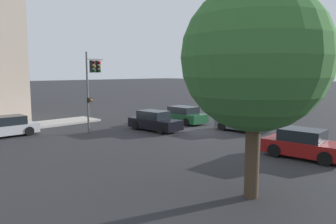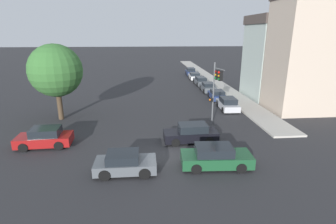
{
  "view_description": "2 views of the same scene",
  "coord_description": "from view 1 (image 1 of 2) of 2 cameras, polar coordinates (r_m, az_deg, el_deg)",
  "views": [
    {
      "loc": [
        -15.83,
        19.52,
        4.51
      ],
      "look_at": [
        0.48,
        2.63,
        1.63
      ],
      "focal_mm": 35.0,
      "sensor_mm": 36.0,
      "label": 1
    },
    {
      "loc": [
        -1.29,
        -17.34,
        8.61
      ],
      "look_at": [
        0.63,
        4.81,
        1.81
      ],
      "focal_mm": 28.0,
      "sensor_mm": 36.0,
      "label": 2
    }
  ],
  "objects": [
    {
      "name": "crossing_car_3",
      "position": [
        25.69,
        12.81,
        -1.8
      ],
      "size": [
        3.88,
        1.99,
        1.37
      ],
      "rotation": [
        0.0,
        0.0,
        -0.0
      ],
      "color": "#4C5156",
      "rests_on": "ground_plane"
    },
    {
      "name": "ground_plane",
      "position": [
        25.54,
        4.89,
        -3.2
      ],
      "size": [
        300.0,
        300.0,
        0.0
      ],
      "primitive_type": "plane",
      "color": "#28282B"
    },
    {
      "name": "traffic_signal",
      "position": [
        25.04,
        -13.0,
        5.93
      ],
      "size": [
        0.86,
        1.85,
        5.96
      ],
      "rotation": [
        0.0,
        0.0,
        3.38
      ],
      "color": "#515456",
      "rests_on": "ground_plane"
    },
    {
      "name": "crossing_car_0",
      "position": [
        28.97,
        2.47,
        -0.56
      ],
      "size": [
        4.72,
        2.17,
        1.49
      ],
      "rotation": [
        0.0,
        0.0,
        -0.05
      ],
      "color": "#194728",
      "rests_on": "ground_plane"
    },
    {
      "name": "street_tree",
      "position": [
        11.84,
        14.96,
        9.07
      ],
      "size": [
        5.17,
        5.17,
        7.59
      ],
      "color": "#423323",
      "rests_on": "ground_plane"
    },
    {
      "name": "parked_car_0",
      "position": [
        25.66,
        -26.29,
        -2.33
      ],
      "size": [
        2.02,
        4.13,
        1.43
      ],
      "rotation": [
        0.0,
        0.0,
        1.54
      ],
      "color": "#B7B7BC",
      "rests_on": "ground_plane"
    },
    {
      "name": "crossing_car_1",
      "position": [
        18.76,
        22.61,
        -5.21
      ],
      "size": [
        4.18,
        2.13,
        1.52
      ],
      "rotation": [
        0.0,
        0.0,
        3.19
      ],
      "color": "maroon",
      "rests_on": "ground_plane"
    },
    {
      "name": "crossing_car_2",
      "position": [
        25.32,
        -2.36,
        -1.62
      ],
      "size": [
        4.4,
        1.96,
        1.53
      ],
      "rotation": [
        0.0,
        0.0,
        3.18
      ],
      "color": "black",
      "rests_on": "ground_plane"
    }
  ]
}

